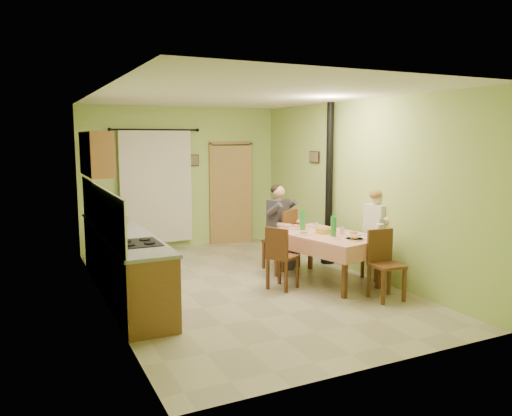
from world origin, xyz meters
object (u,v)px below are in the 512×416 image
dining_table (326,258)px  chair_left (282,270)px  man_right (378,224)px  stove_flue (329,206)px  chair_near (386,279)px  man_far (280,217)px  chair_right (378,261)px  chair_far (280,251)px

dining_table → chair_left: bearing=167.4°
man_right → stove_flue: 1.19m
chair_near → chair_left: 1.48m
chair_left → man_far: size_ratio=0.67×
man_right → stove_flue: (-0.14, 1.17, 0.15)m
dining_table → chair_near: 1.08m
dining_table → chair_near: size_ratio=1.96×
man_far → chair_near: bearing=-105.9°
dining_table → chair_right: bearing=-25.6°
chair_far → chair_left: (-0.53, -1.04, -0.00)m
man_right → stove_flue: bearing=3.1°
chair_near → stove_flue: 2.19m
chair_near → man_far: 2.24m
dining_table → chair_left: chair_left is taller
chair_right → man_far: 1.75m
chair_right → chair_left: (-1.61, 0.19, 0.00)m
chair_near → man_right: bearing=-118.0°
chair_left → man_far: (0.52, 1.06, 0.59)m
stove_flue → dining_table: bearing=-125.3°
chair_near → chair_left: (-1.05, 1.04, -0.00)m
dining_table → stove_flue: bearing=41.8°
chair_far → chair_near: 2.14m
chair_far → chair_left: chair_far is taller
chair_left → man_right: 1.71m
chair_right → stove_flue: stove_flue is taller
man_far → dining_table: bearing=-107.3°
dining_table → chair_far: bearing=89.7°
stove_flue → chair_left: bearing=-145.9°
chair_right → man_far: bearing=37.5°
man_right → stove_flue: stove_flue is taller
chair_right → man_right: 0.59m
dining_table → stove_flue: stove_flue is taller
chair_near → man_far: bearing=-71.3°
chair_far → chair_near: (0.52, -2.08, -0.00)m
dining_table → stove_flue: (0.69, 0.98, 0.64)m
chair_left → man_right: size_ratio=0.67×
chair_left → stove_flue: bearing=95.2°
chair_left → stove_flue: stove_flue is taller
chair_right → chair_left: chair_left is taller
chair_right → stove_flue: 1.39m
dining_table → chair_left: (-0.76, -0.00, -0.09)m
chair_far → chair_near: chair_far is taller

